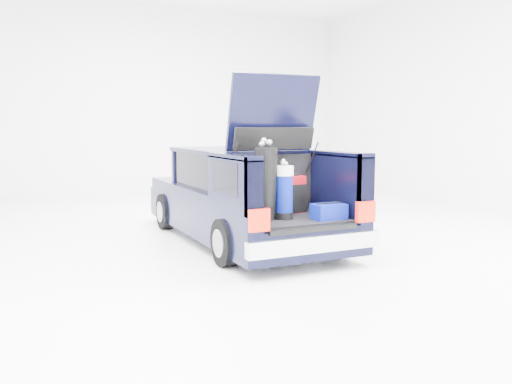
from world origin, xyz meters
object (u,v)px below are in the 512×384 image
blue_duffel (329,211)px  black_golf_bag (266,183)px  blue_golf_bag (284,192)px  car (240,197)px  red_suitcase (293,194)px

blue_duffel → black_golf_bag: bearing=155.8°
black_golf_bag → blue_duffel: black_golf_bag is taller
blue_golf_bag → car: bearing=101.7°
black_golf_bag → blue_duffel: bearing=-22.1°
red_suitcase → blue_duffel: 0.70m
car → blue_golf_bag: bearing=-93.6°
blue_golf_bag → red_suitcase: bearing=65.0°
black_golf_bag → blue_duffel: (0.74, -0.33, -0.36)m
car → black_golf_bag: 1.69m
red_suitcase → blue_duffel: red_suitcase is taller
black_golf_bag → blue_golf_bag: 0.27m
red_suitcase → blue_golf_bag: (-0.35, -0.41, 0.10)m
blue_golf_bag → blue_duffel: 0.62m
blue_duffel → red_suitcase: bearing=103.6°
red_suitcase → car: bearing=93.2°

